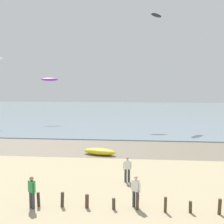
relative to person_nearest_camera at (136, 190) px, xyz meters
name	(u,v)px	position (x,y,z in m)	size (l,w,h in m)	color
wet_sand_strip	(125,149)	(-1.41, 14.29, -0.91)	(120.00, 8.25, 0.01)	#7A6D59
sea	(135,112)	(-1.41, 53.41, -0.87)	(160.00, 70.00, 0.10)	gray
person_nearest_camera	(136,190)	(0.00, 0.00, 0.00)	(0.50, 0.38, 1.71)	#383842
person_mid_beach	(127,168)	(-0.66, 4.05, 0.00)	(0.56, 0.29, 1.71)	#383842
person_by_waterline	(32,191)	(-5.37, -0.70, 0.00)	(0.49, 0.39, 1.71)	#383842
grounded_kite	(100,152)	(-3.57, 11.39, -0.61)	(3.10, 1.12, 0.62)	yellow
kite_aloft_0	(50,79)	(-15.10, 33.22, 6.32)	(2.76, 0.88, 0.44)	purple
kite_aloft_4	(156,15)	(2.27, 33.09, 16.24)	(2.95, 0.94, 0.47)	black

